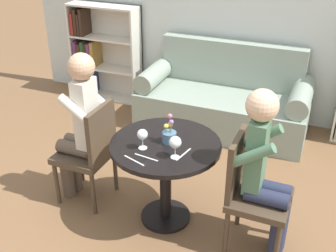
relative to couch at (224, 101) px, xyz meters
name	(u,v)px	position (x,y,z in m)	size (l,w,h in m)	color
ground_plane	(166,217)	(0.00, -1.69, -0.31)	(16.00, 16.00, 0.00)	brown
round_table	(166,162)	(0.00, -1.69, 0.23)	(0.83, 0.83, 0.70)	black
couch	(224,101)	(0.00, 0.00, 0.00)	(1.84, 0.80, 0.92)	gray
bookshelf_left	(99,53)	(-1.72, 0.27, 0.26)	(0.89, 0.28, 1.19)	silver
chair_left	(91,149)	(-0.66, -1.68, 0.18)	(0.43, 0.43, 0.90)	#473828
chair_right	(250,189)	(0.66, -1.72, 0.18)	(0.43, 0.43, 0.90)	#473828
person_left	(80,125)	(-0.75, -1.68, 0.39)	(0.42, 0.34, 1.31)	brown
person_right	(266,170)	(0.75, -1.73, 0.37)	(0.42, 0.34, 1.26)	#282D47
wine_glass_left	(142,135)	(-0.13, -1.82, 0.50)	(0.08, 0.08, 0.15)	white
wine_glass_right	(175,143)	(0.14, -1.84, 0.51)	(0.09, 0.09, 0.17)	white
flower_vase	(169,134)	(0.02, -1.66, 0.46)	(0.11, 0.11, 0.23)	slate
knife_left_setting	(184,154)	(0.18, -1.79, 0.39)	(0.05, 0.19, 0.00)	silver
fork_left_setting	(146,157)	(-0.05, -1.92, 0.39)	(0.19, 0.04, 0.00)	silver
knife_right_setting	(134,160)	(-0.11, -1.99, 0.39)	(0.18, 0.07, 0.00)	silver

